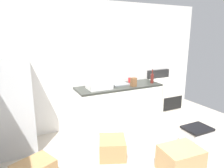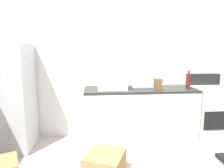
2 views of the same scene
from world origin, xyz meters
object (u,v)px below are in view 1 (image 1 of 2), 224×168
(coffee_mug, at_px, (130,80))
(storage_bin, at_px, (196,137))
(microwave, at_px, (99,82))
(stove_oven, at_px, (164,98))
(refrigerator, at_px, (10,106))
(cardboard_box_large, at_px, (180,160))
(knife_block, at_px, (134,82))
(wine_bottle, at_px, (152,78))
(cardboard_box_small, at_px, (112,147))

(coffee_mug, height_order, storage_bin, coffee_mug)
(microwave, bearing_deg, stove_oven, 1.23)
(storage_bin, bearing_deg, stove_oven, 73.37)
(coffee_mug, bearing_deg, stove_oven, -10.65)
(storage_bin, bearing_deg, microwave, 133.49)
(microwave, relative_size, coffee_mug, 4.60)
(refrigerator, xyz_separation_m, cardboard_box_large, (2.12, -1.69, -0.62))
(refrigerator, relative_size, knife_block, 8.95)
(microwave, height_order, knife_block, microwave)
(wine_bottle, distance_m, coffee_mug, 0.49)
(stove_oven, bearing_deg, refrigerator, -179.03)
(wine_bottle, xyz_separation_m, cardboard_box_small, (-1.39, -0.85, -0.86))
(microwave, distance_m, knife_block, 0.72)
(refrigerator, relative_size, microwave, 3.50)
(stove_oven, relative_size, microwave, 2.39)
(stove_oven, distance_m, knife_block, 1.12)
(wine_bottle, relative_size, storage_bin, 0.65)
(stove_oven, xyz_separation_m, coffee_mug, (-0.85, 0.16, 0.48))
(refrigerator, bearing_deg, wine_bottle, -1.14)
(knife_block, relative_size, cardboard_box_small, 0.41)
(cardboard_box_small, bearing_deg, knife_block, 41.89)
(cardboard_box_small, height_order, storage_bin, storage_bin)
(stove_oven, distance_m, cardboard_box_small, 2.11)
(wine_bottle, xyz_separation_m, cardboard_box_large, (-0.69, -1.64, -0.82))
(refrigerator, distance_m, wine_bottle, 2.82)
(wine_bottle, xyz_separation_m, storage_bin, (0.05, -1.26, -0.82))
(knife_block, bearing_deg, storage_bin, -64.56)
(refrigerator, distance_m, cardboard_box_large, 2.78)
(refrigerator, distance_m, stove_oven, 3.29)
(microwave, distance_m, cardboard_box_large, 1.98)
(knife_block, bearing_deg, stove_oven, 10.53)
(coffee_mug, distance_m, knife_block, 0.37)
(knife_block, bearing_deg, wine_bottle, 7.71)
(stove_oven, bearing_deg, cardboard_box_small, -152.47)
(cardboard_box_large, bearing_deg, coffee_mug, 81.29)
(microwave, relative_size, knife_block, 2.56)
(stove_oven, relative_size, wine_bottle, 3.67)
(coffee_mug, distance_m, cardboard_box_large, 2.08)
(microwave, bearing_deg, cardboard_box_small, -100.38)
(wine_bottle, height_order, cardboard_box_small, wine_bottle)
(microwave, relative_size, wine_bottle, 1.53)
(coffee_mug, xyz_separation_m, storage_bin, (0.44, -1.53, -0.76))
(refrigerator, xyz_separation_m, coffee_mug, (2.42, 0.22, 0.14))
(microwave, distance_m, coffee_mug, 0.85)
(coffee_mug, xyz_separation_m, knife_block, (-0.12, -0.34, 0.04))
(stove_oven, distance_m, cardboard_box_large, 2.11)
(microwave, height_order, storage_bin, microwave)
(refrigerator, height_order, coffee_mug, refrigerator)
(refrigerator, xyz_separation_m, stove_oven, (3.27, 0.06, -0.34))
(cardboard_box_small, xyz_separation_m, storage_bin, (1.44, -0.41, 0.04))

